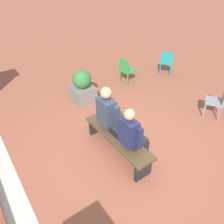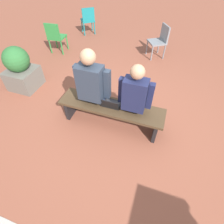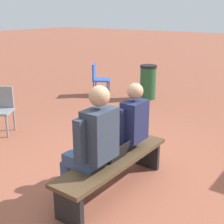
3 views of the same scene
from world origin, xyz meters
TOP-DOWN VIEW (x-y plane):
  - ground_plane at (0.00, 0.00)m, footprint 60.00×60.00m
  - concrete_strip at (0.07, 2.21)m, footprint 5.69×0.40m
  - bench at (0.07, 0.11)m, footprint 1.80×0.44m
  - person_student at (-0.31, 0.04)m, footprint 0.52×0.66m
  - person_adult at (0.39, 0.04)m, footprint 0.58×0.74m
  - laptop at (0.07, 0.12)m, footprint 0.32×0.29m
  - plastic_chair_by_pillar at (-0.33, -2.72)m, footprint 0.58×0.58m
  - plastic_chair_near_bench_right at (2.45, -2.01)m, footprint 0.45×0.45m
  - plastic_chair_far_right at (2.17, -3.56)m, footprint 0.59×0.59m
  - planter at (2.28, -0.32)m, footprint 0.60×0.60m

SIDE VIEW (x-z plane):
  - ground_plane at x=0.00m, z-range 0.00..0.00m
  - concrete_strip at x=0.07m, z-range 0.00..0.01m
  - bench at x=0.07m, z-range 0.13..0.58m
  - planter at x=2.28m, z-range -0.03..0.91m
  - plastic_chair_by_pillar at x=-0.33m, z-range 0.06..0.90m
  - plastic_chair_near_bench_right at x=2.45m, z-range 0.06..0.90m
  - plastic_chair_far_right at x=2.17m, z-range 0.06..0.90m
  - laptop at x=0.07m, z-range 0.39..0.61m
  - person_student at x=-0.31m, z-range 0.05..1.36m
  - person_adult at x=0.39m, z-range 0.04..1.45m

